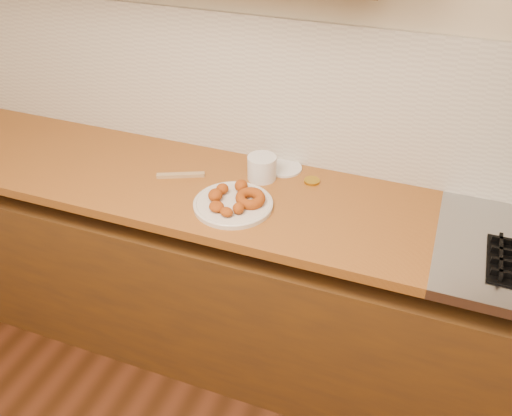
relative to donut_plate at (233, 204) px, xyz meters
The scene contains 11 objects.
wall_back 0.65m from the donut_plate, 60.11° to the left, with size 4.00×0.02×2.70m, color #C4B493.
base_cabinet 0.58m from the donut_plate, 23.41° to the left, with size 3.60×0.60×0.77m, color #59330F.
butcher_block 0.43m from the donut_plate, 166.03° to the left, with size 2.30×0.62×0.04m, color brown.
backsplash 0.55m from the donut_plate, 59.38° to the left, with size 3.60×0.02×0.60m, color beige.
donut_plate is the anchor object (origin of this frame).
ring_donut 0.07m from the donut_plate, 20.74° to the left, with size 0.11×0.11×0.04m, color #9D4416.
fried_dough_chunks 0.04m from the donut_plate, 164.19° to the right, with size 0.17×0.23×0.05m.
plastic_tub 0.24m from the donut_plate, 82.30° to the left, with size 0.12×0.12×0.10m, color silver.
tub_lid 0.34m from the donut_plate, 74.18° to the left, with size 0.15×0.15×0.01m, color silver.
brass_jar_lid 0.36m from the donut_plate, 49.44° to the left, with size 0.06×0.06×0.01m, color #AA841D.
wooden_utensil 0.31m from the donut_plate, 156.93° to the left, with size 0.20×0.02×0.02m, color #A38357.
Camera 1 is at (0.44, 0.04, 2.07)m, focal length 38.00 mm.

